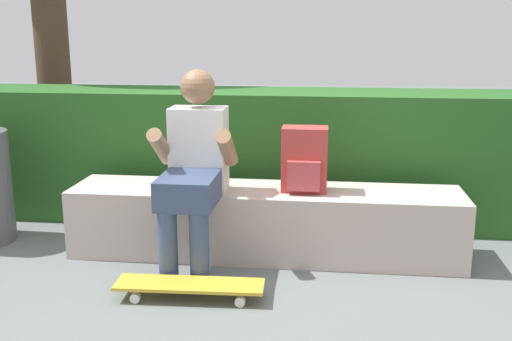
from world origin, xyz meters
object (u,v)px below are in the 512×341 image
at_px(bench_main, 265,222).
at_px(backpack_on_bench, 305,160).
at_px(person_skater, 194,164).
at_px(skateboard_near_person, 190,285).

relative_size(bench_main, backpack_on_bench, 6.17).
relative_size(person_skater, backpack_on_bench, 2.96).
height_order(person_skater, backpack_on_bench, person_skater).
height_order(bench_main, backpack_on_bench, backpack_on_bench).
bearing_deg(skateboard_near_person, backpack_on_bench, 50.04).
bearing_deg(person_skater, bench_main, 28.34).
height_order(bench_main, person_skater, person_skater).
bearing_deg(bench_main, person_skater, -151.66).
distance_m(bench_main, person_skater, 0.62).
bearing_deg(backpack_on_bench, person_skater, -162.21).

